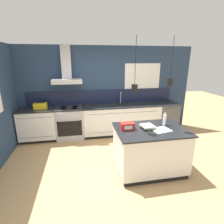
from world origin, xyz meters
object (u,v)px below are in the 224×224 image
red_supply_box (127,126)px  yellow_toolbox (40,106)px  bottle_on_island (165,119)px  dishwasher (166,117)px  oven_range (70,123)px  book_stack (148,127)px

red_supply_box → yellow_toolbox: (-1.95, 1.85, 0.01)m
bottle_on_island → red_supply_box: bottle_on_island is taller
dishwasher → bottle_on_island: size_ratio=3.07×
bottle_on_island → yellow_toolbox: 3.28m
red_supply_box → oven_range: bearing=122.8°
oven_range → bottle_on_island: 2.74m
bottle_on_island → book_stack: 0.42m
dishwasher → book_stack: bearing=-126.5°
book_stack → bottle_on_island: bearing=15.2°
oven_range → yellow_toolbox: bearing=179.7°
oven_range → red_supply_box: bearing=-57.2°
bottle_on_island → book_stack: bearing=-164.8°
dishwasher → bottle_on_island: bottle_on_island is taller
oven_range → dishwasher: (3.00, 0.00, 0.00)m
red_supply_box → yellow_toolbox: yellow_toolbox is taller
oven_range → dishwasher: 3.00m
oven_range → red_supply_box: red_supply_box is taller
bottle_on_island → oven_range: bearing=138.6°
dishwasher → yellow_toolbox: (-3.76, 0.00, 0.54)m
oven_range → book_stack: 2.52m
book_stack → red_supply_box: size_ratio=1.12×
bottle_on_island → yellow_toolbox: bottle_on_island is taller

